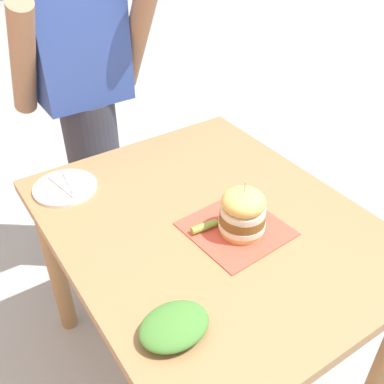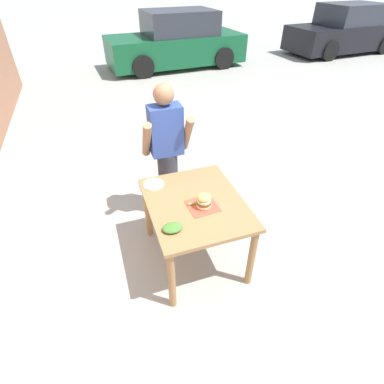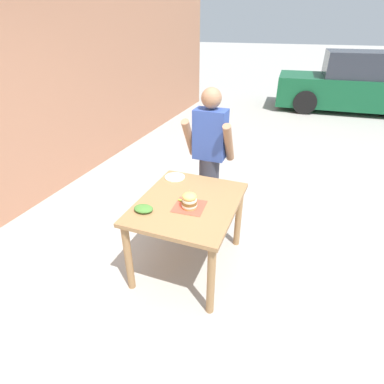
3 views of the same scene
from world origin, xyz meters
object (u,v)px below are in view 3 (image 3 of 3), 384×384
at_px(side_salad, 143,209).
at_px(diner_across_table, 209,159).
at_px(side_plate_with_forks, 175,177).
at_px(sandwich, 189,200).
at_px(parked_car_far_end, 356,85).
at_px(parked_car_mid_block, 123,73).
at_px(patio_table, 188,212).
at_px(pickle_spear, 183,201).

relative_size(side_salad, diner_across_table, 0.11).
bearing_deg(diner_across_table, side_plate_with_forks, -123.05).
relative_size(sandwich, side_plate_with_forks, 0.84).
distance_m(sandwich, parked_car_far_end, 8.13).
relative_size(diner_across_table, parked_car_mid_block, 0.39).
height_order(patio_table, pickle_spear, pickle_spear).
xyz_separation_m(sandwich, pickle_spear, (-0.09, 0.07, -0.06)).
height_order(sandwich, side_salad, sandwich).
height_order(sandwich, parked_car_far_end, parked_car_far_end).
bearing_deg(patio_table, parked_car_mid_block, 126.06).
xyz_separation_m(patio_table, side_plate_with_forks, (-0.32, 0.42, 0.13)).
height_order(diner_across_table, parked_car_mid_block, diner_across_table).
relative_size(pickle_spear, diner_across_table, 0.05).
relative_size(sandwich, parked_car_mid_block, 0.04).
xyz_separation_m(patio_table, side_salad, (-0.32, -0.30, 0.15)).
distance_m(side_plate_with_forks, parked_car_mid_block, 8.66).
bearing_deg(parked_car_far_end, patio_table, -105.25).
xyz_separation_m(sandwich, side_salad, (-0.37, -0.20, -0.05)).
bearing_deg(pickle_spear, parked_car_mid_block, 125.72).
relative_size(sandwich, pickle_spear, 2.11).
bearing_deg(patio_table, pickle_spear, -142.37).
relative_size(pickle_spear, parked_car_far_end, 0.02).
distance_m(pickle_spear, parked_car_far_end, 8.09).
distance_m(pickle_spear, side_salad, 0.38).
bearing_deg(parked_car_far_end, parked_car_mid_block, -177.47).
xyz_separation_m(pickle_spear, parked_car_far_end, (2.16, 7.79, -0.08)).
bearing_deg(parked_car_mid_block, side_salad, -56.63).
distance_m(sandwich, diner_across_table, 0.93).
bearing_deg(parked_car_mid_block, diner_across_table, -50.98).
bearing_deg(side_salad, parked_car_far_end, 73.20).
relative_size(patio_table, diner_across_table, 0.67).
bearing_deg(parked_car_mid_block, parked_car_far_end, 2.53).
xyz_separation_m(sandwich, parked_car_far_end, (2.07, 7.86, -0.14)).
distance_m(patio_table, pickle_spear, 0.15).
distance_m(patio_table, diner_across_table, 0.86).
relative_size(sandwich, parked_car_far_end, 0.04).
distance_m(side_salad, parked_car_far_end, 8.42).
distance_m(parked_car_mid_block, parked_car_far_end, 7.53).
xyz_separation_m(diner_across_table, parked_car_far_end, (2.17, 6.94, -0.16)).
xyz_separation_m(side_plate_with_forks, parked_car_mid_block, (-5.09, 7.01, -0.07)).
bearing_deg(pickle_spear, patio_table, 37.63).
bearing_deg(sandwich, diner_across_table, 96.63).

